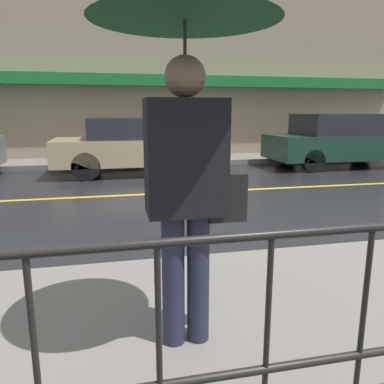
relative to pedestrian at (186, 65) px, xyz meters
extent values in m
plane|color=black|center=(1.63, 5.15, -1.88)|extent=(80.00, 80.00, 0.00)
cube|color=slate|center=(1.63, 9.73, -1.81)|extent=(28.00, 1.72, 0.15)
cube|color=gold|center=(1.63, 5.15, -1.88)|extent=(25.20, 0.12, 0.01)
cube|color=gray|center=(1.63, 10.74, 1.08)|extent=(28.00, 0.30, 5.93)
cube|color=#196B2D|center=(1.63, 10.32, 0.72)|extent=(16.80, 0.55, 0.35)
cylinder|color=black|center=(-0.30, -0.95, -1.22)|extent=(0.02, 0.02, 1.03)
cylinder|color=black|center=(0.13, -0.95, -1.22)|extent=(0.02, 0.02, 1.03)
cylinder|color=black|center=(0.56, -0.95, -1.22)|extent=(0.02, 0.02, 1.03)
cylinder|color=#23283D|center=(-0.09, 0.00, -1.30)|extent=(0.14, 0.14, 0.87)
cylinder|color=#23283D|center=(0.08, 0.00, -1.30)|extent=(0.14, 0.14, 0.87)
cube|color=black|center=(-0.01, 0.00, -0.52)|extent=(0.47, 0.28, 0.69)
sphere|color=#916E51|center=(-0.01, 0.00, -0.06)|extent=(0.24, 0.24, 0.24)
cylinder|color=#262628|center=(-0.01, 0.00, -0.14)|extent=(0.02, 0.02, 0.76)
cube|color=black|center=(0.25, 0.00, -0.78)|extent=(0.24, 0.12, 0.30)
cube|color=tan|center=(0.35, 7.77, -1.27)|extent=(4.42, 1.78, 0.65)
cube|color=#1E2328|center=(0.17, 7.77, -0.68)|extent=(2.30, 1.64, 0.53)
cylinder|color=black|center=(1.72, 8.55, -1.55)|extent=(0.68, 0.22, 0.68)
cylinder|color=black|center=(1.72, 6.99, -1.55)|extent=(0.68, 0.22, 0.68)
cylinder|color=black|center=(-1.02, 8.55, -1.55)|extent=(0.68, 0.22, 0.68)
cylinder|color=black|center=(-1.02, 6.99, -1.55)|extent=(0.68, 0.22, 0.68)
cube|color=#193828|center=(6.26, 7.77, -1.27)|extent=(4.29, 1.82, 0.69)
cube|color=#1E2328|center=(6.09, 7.77, -0.63)|extent=(2.23, 1.67, 0.60)
cylinder|color=black|center=(7.59, 8.57, -1.57)|extent=(0.62, 0.22, 0.62)
cylinder|color=black|center=(4.93, 8.57, -1.57)|extent=(0.62, 0.22, 0.62)
cylinder|color=black|center=(4.93, 6.97, -1.57)|extent=(0.62, 0.22, 0.62)
camera|label=1|loc=(-0.44, -2.18, -0.25)|focal=35.00mm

